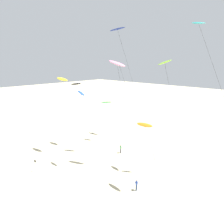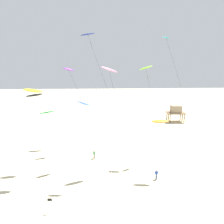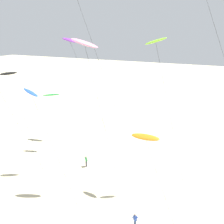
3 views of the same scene
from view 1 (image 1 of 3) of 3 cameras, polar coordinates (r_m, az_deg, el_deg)
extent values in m
plane|color=beige|center=(38.22, -11.40, -15.49)|extent=(260.00, 260.00, 0.00)
ellipsoid|color=green|center=(54.31, -1.45, 2.50)|extent=(3.39, 1.29, 0.91)
cylinder|color=#262626|center=(54.21, 0.28, -2.00)|extent=(3.82, 0.79, 8.02)
ellipsoid|color=purple|center=(48.70, 1.73, 12.20)|extent=(2.34, 1.29, 1.09)
cylinder|color=#262626|center=(47.98, 5.22, 1.62)|extent=(6.81, 1.39, 17.26)
ellipsoid|color=orange|center=(30.41, 8.25, -3.25)|extent=(2.81, 1.07, 0.63)
cylinder|color=#262626|center=(31.53, 10.82, -12.21)|extent=(3.35, 0.70, 9.54)
ellipsoid|color=blue|center=(36.96, -7.86, 4.78)|extent=(2.10, 0.81, 0.84)
cylinder|color=#262626|center=(37.10, -4.92, -5.38)|extent=(4.35, 0.90, 12.80)
ellipsoid|color=yellow|center=(43.77, -12.56, 8.15)|extent=(2.99, 1.20, 0.99)
cylinder|color=#262626|center=(42.69, -8.77, -1.87)|extent=(6.79, 1.39, 14.43)
ellipsoid|color=teal|center=(35.51, 21.16, 20.37)|extent=(1.87, 1.47, 0.38)
ellipsoid|color=navy|center=(42.28, 1.40, 20.33)|extent=(2.80, 1.94, 0.89)
cylinder|color=#262626|center=(40.47, 6.38, 3.85)|extent=(8.19, 1.67, 23.36)
ellipsoid|color=pink|center=(36.62, 1.28, 12.25)|extent=(2.97, 1.77, 1.46)
cylinder|color=#262626|center=(36.84, 3.89, -1.71)|extent=(3.96, 0.82, 17.46)
ellipsoid|color=#8CD833|center=(35.30, 13.27, 12.18)|extent=(2.42, 0.85, 1.09)
cylinder|color=#262626|center=(35.85, 15.90, -2.44)|extent=(4.42, 0.91, 17.67)
ellipsoid|color=black|center=(47.14, -9.18, 7.06)|extent=(2.93, 1.22, 0.77)
cylinder|color=#262626|center=(47.16, -7.24, -1.17)|extent=(3.55, 0.74, 13.18)
cylinder|color=#33333D|center=(45.39, 2.19, -9.84)|extent=(0.22, 0.22, 0.88)
cube|color=#338C4C|center=(45.11, 2.20, -8.99)|extent=(0.37, 0.39, 0.58)
sphere|color=#9E7051|center=(44.96, 2.20, -8.52)|extent=(0.20, 0.20, 0.20)
cylinder|color=#338C4C|center=(45.30, 2.21, -8.83)|extent=(0.45, 0.39, 0.39)
cylinder|color=#338C4C|center=(44.89, 2.19, -9.04)|extent=(0.45, 0.39, 0.39)
cylinder|color=navy|center=(33.77, 6.21, -18.57)|extent=(0.22, 0.22, 0.88)
cube|color=#2D4CA5|center=(33.39, 6.24, -17.50)|extent=(0.39, 0.36, 0.58)
sphere|color=tan|center=(33.19, 6.26, -16.90)|extent=(0.20, 0.20, 0.20)
cylinder|color=#2D4CA5|center=(33.19, 6.35, -17.61)|extent=(0.37, 0.46, 0.39)
cylinder|color=#2D4CA5|center=(33.55, 6.14, -17.24)|extent=(0.37, 0.46, 0.39)
cylinder|color=gray|center=(40.38, -19.06, -12.69)|extent=(0.05, 0.05, 2.10)
cube|color=black|center=(39.80, -18.96, -11.72)|extent=(0.52, 0.03, 0.36)
camera|label=2|loc=(27.27, -63.77, 6.94)|focal=33.94mm
camera|label=3|loc=(11.17, -31.38, 16.35)|focal=41.15mm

